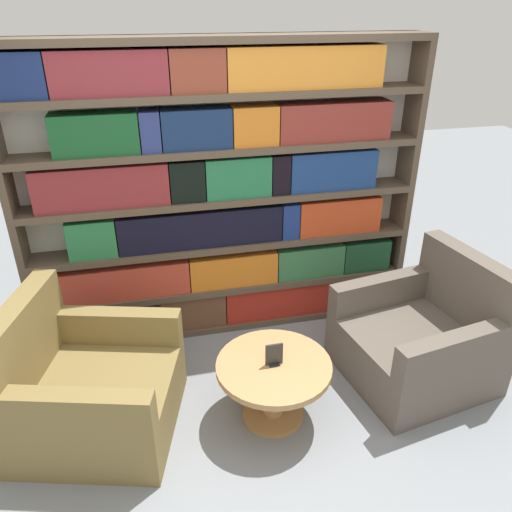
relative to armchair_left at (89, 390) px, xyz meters
The scene contains 6 objects.
ground_plane 1.10m from the armchair_left, 15.13° to the right, with size 14.00×14.00×0.00m, color gray.
bookshelf 1.62m from the armchair_left, 42.55° to the left, with size 2.95×0.30×2.22m.
armchair_left is the anchor object (origin of this frame).
armchair_right 2.25m from the armchair_left, ahead, with size 1.06×1.02×0.88m.
coffee_table 1.14m from the armchair_left, ahead, with size 0.72×0.72×0.43m.
table_sign 1.16m from the armchair_left, ahead, with size 0.11×0.06×0.15m.
Camera 1 is at (-0.56, -2.23, 2.43)m, focal length 35.00 mm.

